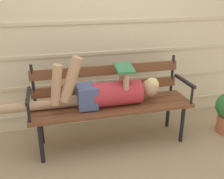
# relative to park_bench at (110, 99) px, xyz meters

# --- Properties ---
(ground_plane) EXTENTS (12.00, 12.00, 0.00)m
(ground_plane) POSITION_rel_park_bench_xyz_m (0.00, -0.13, -0.52)
(ground_plane) COLOR tan
(house_siding) EXTENTS (4.65, 0.08, 2.59)m
(house_siding) POSITION_rel_park_bench_xyz_m (0.00, 0.50, 0.77)
(house_siding) COLOR beige
(house_siding) RESTS_ON ground
(park_bench) EXTENTS (1.76, 0.48, 0.92)m
(park_bench) POSITION_rel_park_bench_xyz_m (0.00, 0.00, 0.00)
(park_bench) COLOR brown
(park_bench) RESTS_ON ground
(reclining_person) EXTENTS (1.73, 0.26, 0.59)m
(reclining_person) POSITION_rel_park_bench_xyz_m (-0.09, -0.07, 0.12)
(reclining_person) COLOR #B72D38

